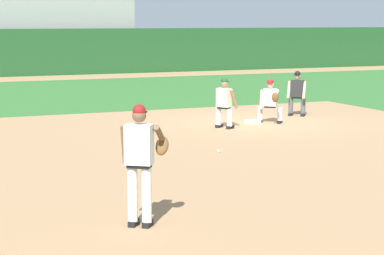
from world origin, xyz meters
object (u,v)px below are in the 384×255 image
(first_baseman, at_px, (270,99))
(first_base_bag, at_px, (253,122))
(baserunner, at_px, (224,101))
(baseball, at_px, (219,151))
(pitcher, at_px, (141,157))
(umpire, at_px, (297,92))

(first_baseman, bearing_deg, first_base_bag, 150.33)
(first_base_bag, distance_m, baserunner, 1.60)
(baseball, xyz_separation_m, first_baseman, (3.58, 3.92, 0.69))
(pitcher, bearing_deg, umpire, 48.97)
(pitcher, relative_size, first_baseman, 1.39)
(baseball, distance_m, first_baseman, 5.35)
(baseball, relative_size, first_baseman, 0.06)
(baserunner, bearing_deg, pitcher, -122.70)
(baseball, relative_size, umpire, 0.05)
(pitcher, bearing_deg, baserunner, 57.30)
(first_base_bag, relative_size, baseball, 5.14)
(baseball, bearing_deg, baserunner, 62.26)
(first_base_bag, distance_m, pitcher, 11.74)
(baseball, distance_m, pitcher, 6.56)
(first_baseman, height_order, baserunner, baserunner)
(baserunner, distance_m, umpire, 3.72)
(pitcher, xyz_separation_m, first_baseman, (7.37, 9.18, -0.33))
(baseball, relative_size, baserunner, 0.05)
(baseball, height_order, umpire, umpire)
(baseball, bearing_deg, pitcher, -125.76)
(baserunner, bearing_deg, baseball, -117.74)
(first_base_bag, xyz_separation_m, first_baseman, (0.46, -0.26, 0.69))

